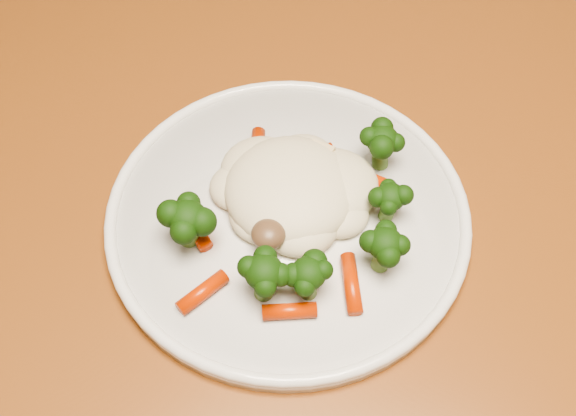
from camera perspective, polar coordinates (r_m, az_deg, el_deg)
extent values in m
cube|color=brown|center=(0.64, -4.00, -0.04)|extent=(1.33, 1.01, 0.04)
cylinder|color=white|center=(0.60, 0.00, -0.75)|extent=(0.30, 0.30, 0.01)
ellipsoid|color=beige|center=(0.58, 0.23, 2.18)|extent=(0.13, 0.11, 0.05)
ellipsoid|color=black|center=(0.56, -7.85, -1.48)|extent=(0.05, 0.05, 0.04)
ellipsoid|color=black|center=(0.53, -1.87, -5.73)|extent=(0.05, 0.05, 0.04)
ellipsoid|color=black|center=(0.54, 1.60, -5.76)|extent=(0.04, 0.04, 0.04)
ellipsoid|color=black|center=(0.55, 7.56, -3.42)|extent=(0.04, 0.04, 0.04)
ellipsoid|color=black|center=(0.58, 7.99, 0.30)|extent=(0.04, 0.04, 0.03)
ellipsoid|color=black|center=(0.61, 7.35, 4.67)|extent=(0.04, 0.04, 0.04)
cylinder|color=#CC3404|center=(0.62, -2.45, 4.57)|extent=(0.02, 0.05, 0.01)
cylinder|color=#CC3404|center=(0.62, 1.61, 4.11)|extent=(0.04, 0.03, 0.01)
cylinder|color=#CC3404|center=(0.61, 6.28, 2.36)|extent=(0.04, 0.02, 0.01)
cylinder|color=#CC3404|center=(0.58, -7.51, -1.33)|extent=(0.04, 0.05, 0.01)
cylinder|color=#CC3404|center=(0.55, -6.77, -6.61)|extent=(0.04, 0.04, 0.01)
cylinder|color=#CC3404|center=(0.54, 0.12, -8.15)|extent=(0.04, 0.02, 0.01)
cylinder|color=#CC3404|center=(0.55, 5.03, -5.97)|extent=(0.02, 0.05, 0.01)
ellipsoid|color=brown|center=(0.58, 1.51, 1.95)|extent=(0.03, 0.03, 0.02)
ellipsoid|color=brown|center=(0.58, 3.00, 0.77)|extent=(0.02, 0.02, 0.02)
ellipsoid|color=brown|center=(0.58, -2.23, 1.62)|extent=(0.02, 0.02, 0.01)
ellipsoid|color=brown|center=(0.56, -1.56, -2.09)|extent=(0.03, 0.03, 0.02)
ellipsoid|color=brown|center=(0.58, 0.95, 2.09)|extent=(0.03, 0.03, 0.02)
cube|color=beige|center=(0.60, -0.81, 4.03)|extent=(0.03, 0.02, 0.01)
cube|color=beige|center=(0.61, 2.60, 4.35)|extent=(0.03, 0.02, 0.01)
cube|color=beige|center=(0.60, -1.95, 3.73)|extent=(0.02, 0.02, 0.01)
cube|color=beige|center=(0.61, 0.25, 4.38)|extent=(0.03, 0.02, 0.01)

